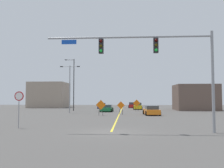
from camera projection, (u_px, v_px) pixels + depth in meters
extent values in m
plane|color=#4C4947|center=(111.00, 132.00, 16.96)|extent=(137.11, 137.11, 0.00)
cube|color=yellow|center=(122.00, 109.00, 54.91)|extent=(0.16, 76.17, 0.01)
cylinder|color=gray|center=(213.00, 81.00, 16.74)|extent=(0.20, 0.20, 7.17)
cylinder|color=gray|center=(128.00, 37.00, 17.29)|extent=(11.84, 0.14, 0.14)
cube|color=black|center=(156.00, 46.00, 17.13)|extent=(0.34, 0.32, 1.05)
sphere|color=#3A0503|center=(156.00, 40.00, 16.99)|extent=(0.22, 0.22, 0.22)
sphere|color=#3C3106|center=(156.00, 45.00, 16.97)|extent=(0.22, 0.22, 0.22)
sphere|color=green|center=(156.00, 50.00, 16.94)|extent=(0.22, 0.22, 0.22)
cube|color=black|center=(101.00, 46.00, 17.38)|extent=(0.34, 0.32, 1.05)
sphere|color=#3A0503|center=(101.00, 41.00, 17.23)|extent=(0.22, 0.22, 0.22)
sphere|color=#3C3106|center=(101.00, 46.00, 17.21)|extent=(0.22, 0.22, 0.22)
sphere|color=green|center=(101.00, 51.00, 17.19)|extent=(0.22, 0.22, 0.22)
cube|color=#1447B7|center=(69.00, 42.00, 17.54)|extent=(1.10, 0.03, 0.32)
cylinder|color=gray|center=(19.00, 114.00, 19.26)|extent=(0.07, 0.07, 2.19)
cylinder|color=#B20F14|center=(19.00, 96.00, 19.35)|extent=(0.76, 0.03, 0.76)
cylinder|color=white|center=(19.00, 96.00, 19.33)|extent=(0.61, 0.01, 0.61)
cylinder|color=black|center=(74.00, 85.00, 45.56)|extent=(0.16, 0.16, 9.91)
cylinder|color=black|center=(70.00, 60.00, 45.89)|extent=(1.57, 0.08, 0.08)
cube|color=#262628|center=(66.00, 60.00, 45.94)|extent=(0.44, 0.24, 0.14)
cylinder|color=gray|center=(70.00, 89.00, 39.47)|extent=(0.16, 0.16, 7.80)
cylinder|color=gray|center=(66.00, 67.00, 39.74)|extent=(1.43, 0.08, 0.08)
cube|color=#262628|center=(61.00, 67.00, 39.79)|extent=(0.44, 0.24, 0.14)
cylinder|color=gray|center=(74.00, 67.00, 39.65)|extent=(1.43, 0.08, 0.08)
cube|color=#262628|center=(78.00, 67.00, 39.61)|extent=(0.44, 0.24, 0.14)
cube|color=orange|center=(137.00, 103.00, 45.77)|extent=(1.40, 0.30, 1.41)
cylinder|color=black|center=(135.00, 109.00, 45.67)|extent=(0.05, 0.05, 0.73)
cylinder|color=black|center=(138.00, 109.00, 45.74)|extent=(0.05, 0.05, 0.73)
cube|color=orange|center=(121.00, 105.00, 35.49)|extent=(1.17, 0.19, 1.17)
cylinder|color=black|center=(119.00, 112.00, 35.48)|extent=(0.05, 0.05, 0.74)
cylinder|color=black|center=(122.00, 112.00, 35.39)|extent=(0.05, 0.05, 0.74)
cube|color=orange|center=(101.00, 105.00, 33.29)|extent=(1.38, 0.18, 1.39)
cylinder|color=black|center=(99.00, 113.00, 33.22)|extent=(0.05, 0.05, 0.75)
cylinder|color=black|center=(103.00, 113.00, 33.24)|extent=(0.05, 0.05, 0.75)
cube|color=#1E389E|center=(102.00, 106.00, 56.01)|extent=(1.83, 4.10, 0.59)
cube|color=#333D47|center=(102.00, 104.00, 56.25)|extent=(1.61, 1.97, 0.54)
cylinder|color=black|center=(98.00, 107.00, 54.62)|extent=(0.23, 0.64, 0.64)
cylinder|color=black|center=(105.00, 107.00, 54.55)|extent=(0.23, 0.64, 0.64)
cylinder|color=black|center=(99.00, 107.00, 57.46)|extent=(0.23, 0.64, 0.64)
cylinder|color=black|center=(106.00, 107.00, 57.39)|extent=(0.23, 0.64, 0.64)
cube|color=red|center=(132.00, 106.00, 59.43)|extent=(1.80, 3.85, 0.67)
cube|color=#333D47|center=(132.00, 103.00, 59.27)|extent=(1.59, 1.98, 0.57)
cylinder|color=black|center=(136.00, 106.00, 60.67)|extent=(0.23, 0.64, 0.64)
cylinder|color=black|center=(129.00, 106.00, 60.81)|extent=(0.23, 0.64, 0.64)
cylinder|color=black|center=(136.00, 107.00, 58.02)|extent=(0.23, 0.64, 0.64)
cylinder|color=black|center=(129.00, 107.00, 58.16)|extent=(0.23, 0.64, 0.64)
cube|color=gold|center=(138.00, 107.00, 51.60)|extent=(1.87, 4.34, 0.72)
cube|color=#333D47|center=(138.00, 104.00, 51.42)|extent=(1.61, 2.15, 0.58)
cylinder|color=black|center=(142.00, 108.00, 52.99)|extent=(0.24, 0.65, 0.64)
cylinder|color=black|center=(134.00, 108.00, 53.16)|extent=(0.24, 0.65, 0.64)
cylinder|color=black|center=(142.00, 108.00, 50.01)|extent=(0.24, 0.65, 0.64)
cylinder|color=black|center=(134.00, 108.00, 50.18)|extent=(0.24, 0.65, 0.64)
cube|color=orange|center=(151.00, 111.00, 34.33)|extent=(2.09, 4.61, 0.66)
cube|color=#333D47|center=(152.00, 107.00, 34.14)|extent=(1.79, 2.41, 0.54)
cylinder|color=black|center=(156.00, 112.00, 35.89)|extent=(0.25, 0.65, 0.64)
cylinder|color=black|center=(144.00, 112.00, 35.91)|extent=(0.25, 0.65, 0.64)
cylinder|color=black|center=(160.00, 113.00, 32.73)|extent=(0.25, 0.65, 0.64)
cylinder|color=black|center=(146.00, 113.00, 32.75)|extent=(0.25, 0.65, 0.64)
cube|color=#196B38|center=(107.00, 109.00, 42.96)|extent=(2.03, 4.55, 0.57)
cube|color=#333D47|center=(107.00, 106.00, 43.21)|extent=(1.77, 2.22, 0.50)
cylinder|color=black|center=(100.00, 110.00, 41.47)|extent=(0.24, 0.65, 0.64)
cylinder|color=black|center=(111.00, 110.00, 41.30)|extent=(0.24, 0.65, 0.64)
cylinder|color=black|center=(103.00, 109.00, 44.60)|extent=(0.24, 0.65, 0.64)
cylinder|color=black|center=(113.00, 109.00, 44.43)|extent=(0.24, 0.65, 0.64)
cube|color=brown|center=(195.00, 97.00, 47.99)|extent=(8.00, 6.52, 5.12)
cube|color=gray|center=(49.00, 95.00, 62.52)|extent=(9.01, 8.70, 6.48)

